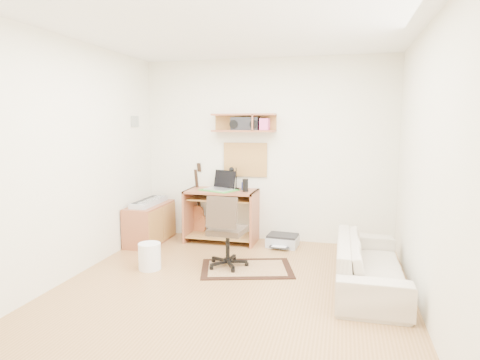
% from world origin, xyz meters
% --- Properties ---
extents(floor, '(3.60, 4.00, 0.01)m').
position_xyz_m(floor, '(0.00, 0.00, -0.01)').
color(floor, '#AB7B47').
rests_on(floor, ground).
extents(ceiling, '(3.60, 4.00, 0.01)m').
position_xyz_m(ceiling, '(0.00, 0.00, 2.60)').
color(ceiling, white).
rests_on(ceiling, ground).
extents(back_wall, '(3.60, 0.01, 2.60)m').
position_xyz_m(back_wall, '(0.00, 2.00, 1.30)').
color(back_wall, white).
rests_on(back_wall, ground).
extents(left_wall, '(0.01, 4.00, 2.60)m').
position_xyz_m(left_wall, '(-1.80, 0.00, 1.30)').
color(left_wall, white).
rests_on(left_wall, ground).
extents(right_wall, '(0.01, 4.00, 2.60)m').
position_xyz_m(right_wall, '(1.80, 0.00, 1.30)').
color(right_wall, white).
rests_on(right_wall, ground).
extents(wall_shelf, '(0.90, 0.25, 0.26)m').
position_xyz_m(wall_shelf, '(-0.30, 1.88, 1.70)').
color(wall_shelf, '#9A5536').
rests_on(wall_shelf, back_wall).
extents(cork_board, '(0.64, 0.03, 0.49)m').
position_xyz_m(cork_board, '(-0.30, 1.98, 1.17)').
color(cork_board, '#A87554').
rests_on(cork_board, back_wall).
extents(wall_photo, '(0.02, 0.20, 0.15)m').
position_xyz_m(wall_photo, '(-1.79, 1.50, 1.72)').
color(wall_photo, '#4C8CBF').
rests_on(wall_photo, left_wall).
extents(desk, '(1.00, 0.55, 0.75)m').
position_xyz_m(desk, '(-0.59, 1.73, 0.38)').
color(desk, '#9A5536').
rests_on(desk, floor).
extents(laptop, '(0.48, 0.48, 0.28)m').
position_xyz_m(laptop, '(-0.62, 1.71, 0.89)').
color(laptop, silver).
rests_on(laptop, desk).
extents(speaker, '(0.08, 0.08, 0.18)m').
position_xyz_m(speaker, '(-0.23, 1.68, 0.84)').
color(speaker, black).
rests_on(speaker, desk).
extents(desk_lamp, '(0.11, 0.11, 0.32)m').
position_xyz_m(desk_lamp, '(-0.41, 1.87, 0.91)').
color(desk_lamp, black).
rests_on(desk_lamp, desk).
extents(pencil_cup, '(0.08, 0.08, 0.11)m').
position_xyz_m(pencil_cup, '(-0.28, 1.83, 0.80)').
color(pencil_cup, navy).
rests_on(pencil_cup, desk).
extents(boombox, '(0.39, 0.18, 0.20)m').
position_xyz_m(boombox, '(-0.28, 1.87, 1.68)').
color(boombox, black).
rests_on(boombox, wall_shelf).
extents(rug, '(1.20, 0.96, 0.01)m').
position_xyz_m(rug, '(0.02, 0.69, 0.01)').
color(rug, tan).
rests_on(rug, floor).
extents(task_chair, '(0.49, 0.49, 0.89)m').
position_xyz_m(task_chair, '(-0.22, 0.71, 0.44)').
color(task_chair, '#392D21').
rests_on(task_chair, floor).
extents(cabinet, '(0.40, 0.90, 0.55)m').
position_xyz_m(cabinet, '(-1.58, 1.45, 0.28)').
color(cabinet, '#9A5536').
rests_on(cabinet, floor).
extents(music_keyboard, '(0.24, 0.76, 0.07)m').
position_xyz_m(music_keyboard, '(-1.58, 1.45, 0.58)').
color(music_keyboard, '#B2B5BA').
rests_on(music_keyboard, cabinet).
extents(guitar, '(0.32, 0.23, 1.11)m').
position_xyz_m(guitar, '(-1.01, 1.86, 0.56)').
color(guitar, '#B66438').
rests_on(guitar, floor).
extents(waste_basket, '(0.31, 0.31, 0.31)m').
position_xyz_m(waste_basket, '(-1.08, 0.41, 0.16)').
color(waste_basket, white).
rests_on(waste_basket, floor).
extents(printer, '(0.44, 0.36, 0.16)m').
position_xyz_m(printer, '(0.30, 1.69, 0.09)').
color(printer, '#A5A8AA').
rests_on(printer, floor).
extents(sofa, '(0.50, 1.70, 0.67)m').
position_xyz_m(sofa, '(1.38, 0.48, 0.33)').
color(sofa, '#BDAE96').
rests_on(sofa, floor).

